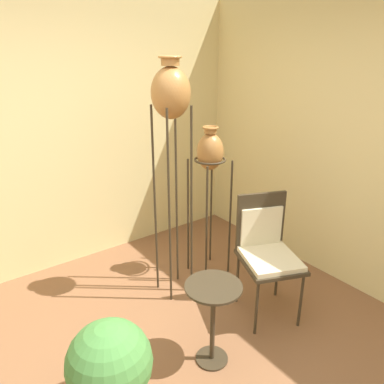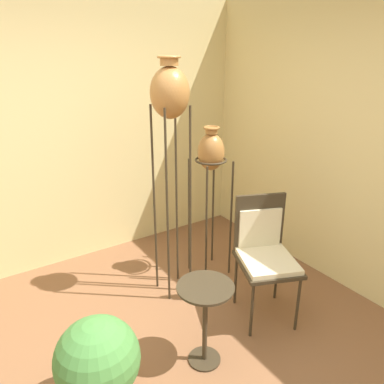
{
  "view_description": "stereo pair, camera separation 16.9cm",
  "coord_description": "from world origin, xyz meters",
  "px_view_note": "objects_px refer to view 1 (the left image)",
  "views": [
    {
      "loc": [
        -0.99,
        -1.54,
        2.17
      ],
      "look_at": [
        0.91,
        1.03,
        0.94
      ],
      "focal_mm": 35.0,
      "sensor_mm": 36.0,
      "label": 1
    },
    {
      "loc": [
        -0.85,
        -1.63,
        2.17
      ],
      "look_at": [
        0.91,
        1.03,
        0.94
      ],
      "focal_mm": 35.0,
      "sensor_mm": 36.0,
      "label": 2
    }
  ],
  "objects_px": {
    "vase_stand_tall": "(171,99)",
    "chair": "(266,247)",
    "vase_stand_medium": "(210,157)",
    "side_table": "(213,308)",
    "potted_plant": "(110,368)"
  },
  "relations": [
    {
      "from": "chair",
      "to": "side_table",
      "type": "distance_m",
      "value": 0.79
    },
    {
      "from": "vase_stand_medium",
      "to": "vase_stand_tall",
      "type": "bearing_deg",
      "value": -172.28
    },
    {
      "from": "chair",
      "to": "potted_plant",
      "type": "xyz_separation_m",
      "value": [
        -1.53,
        -0.18,
        -0.23
      ]
    },
    {
      "from": "vase_stand_tall",
      "to": "chair",
      "type": "distance_m",
      "value": 1.44
    },
    {
      "from": "side_table",
      "to": "vase_stand_medium",
      "type": "bearing_deg",
      "value": 52.48
    },
    {
      "from": "vase_stand_medium",
      "to": "chair",
      "type": "xyz_separation_m",
      "value": [
        0.02,
        -0.75,
        -0.62
      ]
    },
    {
      "from": "vase_stand_tall",
      "to": "side_table",
      "type": "xyz_separation_m",
      "value": [
        -0.27,
        -0.89,
        -1.32
      ]
    },
    {
      "from": "vase_stand_medium",
      "to": "side_table",
      "type": "bearing_deg",
      "value": -127.52
    },
    {
      "from": "potted_plant",
      "to": "side_table",
      "type": "bearing_deg",
      "value": -1.56
    },
    {
      "from": "side_table",
      "to": "vase_stand_tall",
      "type": "bearing_deg",
      "value": 73.23
    },
    {
      "from": "vase_stand_medium",
      "to": "side_table",
      "type": "relative_size",
      "value": 2.32
    },
    {
      "from": "vase_stand_medium",
      "to": "potted_plant",
      "type": "xyz_separation_m",
      "value": [
        -1.51,
        -0.93,
        -0.85
      ]
    },
    {
      "from": "vase_stand_medium",
      "to": "chair",
      "type": "height_order",
      "value": "vase_stand_medium"
    },
    {
      "from": "vase_stand_medium",
      "to": "chair",
      "type": "bearing_deg",
      "value": -88.79
    },
    {
      "from": "chair",
      "to": "vase_stand_tall",
      "type": "bearing_deg",
      "value": 147.59
    }
  ]
}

